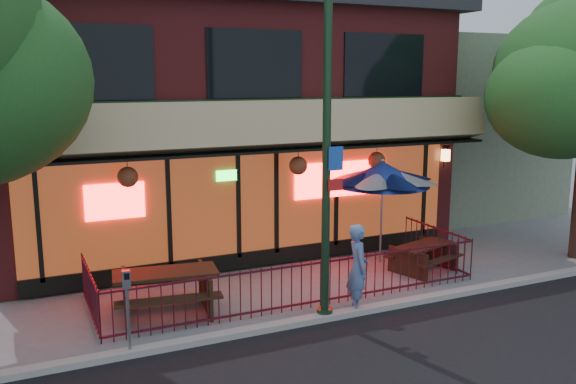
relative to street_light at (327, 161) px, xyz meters
name	(u,v)px	position (x,y,z in m)	size (l,w,h in m)	color
ground	(315,311)	(0.00, 0.40, -3.15)	(80.00, 80.00, 0.00)	gray
curb	(327,317)	(0.00, -0.10, -3.09)	(80.00, 0.25, 0.12)	#999993
restaurant_building	(207,96)	(0.00, 7.51, 0.98)	(12.96, 9.49, 8.05)	maroon
neighbor_building	(438,124)	(9.00, 8.10, -0.15)	(6.00, 7.00, 6.00)	gray
patio_fence	(305,274)	(0.00, 0.91, -2.52)	(8.44, 2.62, 1.00)	#450E1B
street_light	(327,161)	(0.00, 0.00, 0.00)	(0.43, 0.32, 7.00)	black
picnic_table_left	(166,286)	(-2.79, 1.57, -2.57)	(2.25, 1.84, 0.88)	#352113
picnic_table_right	(424,253)	(3.60, 1.62, -2.70)	(1.87, 1.62, 0.68)	#331C12
patio_umbrella	(382,174)	(3.03, 2.66, -0.84)	(2.37, 2.37, 2.71)	gray
pedestrian	(358,268)	(0.78, 0.05, -2.24)	(0.66, 0.44, 1.82)	#5271A5
parking_meter_near	(127,298)	(-3.82, -0.08, -2.11)	(0.15, 0.13, 1.53)	gray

